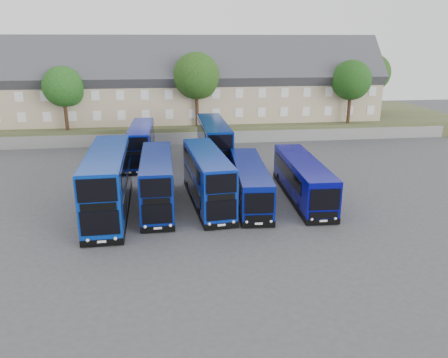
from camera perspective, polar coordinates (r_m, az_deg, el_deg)
ground at (r=32.51m, az=-3.83°, el=-5.03°), size 120.00×120.00×0.00m
retaining_wall at (r=55.24m, az=-5.46°, el=5.31°), size 70.00×0.40×1.50m
earth_bank at (r=65.00m, az=-5.79°, el=7.40°), size 80.00×20.00×2.00m
terrace_row at (r=60.26m, az=-5.84°, el=11.96°), size 54.00×10.40×11.20m
dd_front_left at (r=33.65m, az=-14.89°, el=-0.59°), size 3.04×11.97×4.73m
dd_front_mid at (r=34.20m, az=-8.71°, el=-0.47°), size 2.44×10.26×4.06m
dd_front_right at (r=34.41m, az=-2.18°, el=-0.04°), size 3.36×10.74×4.20m
dd_rear_left at (r=47.18m, az=-10.69°, el=4.41°), size 2.48×10.00×3.95m
dd_rear_right at (r=45.77m, az=-1.35°, el=4.63°), size 2.69×11.25×4.46m
coach_east_a at (r=35.26m, az=3.37°, el=-0.58°), size 3.11×11.33×3.06m
coach_east_b at (r=36.45m, az=10.24°, el=-0.10°), size 2.90×11.81×3.20m
tree_west at (r=56.64m, az=-20.11°, el=11.10°), size 4.80×4.80×7.65m
tree_mid at (r=55.85m, az=-3.48°, el=13.09°), size 5.76×5.76×9.18m
tree_east at (r=60.19m, az=16.38°, el=12.11°), size 5.12×5.12×8.16m
tree_far at (r=69.00m, az=18.77°, el=12.81°), size 5.44×5.44×8.67m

